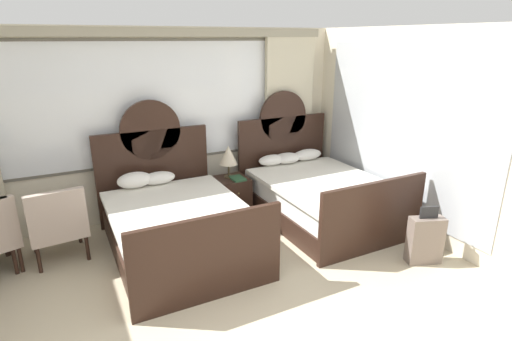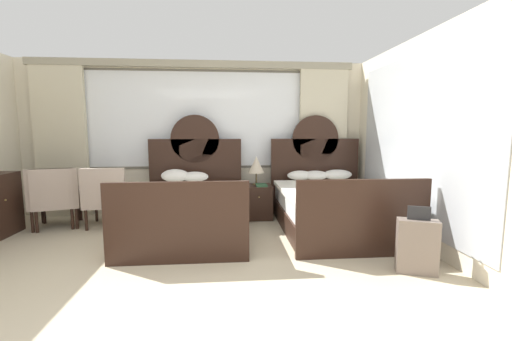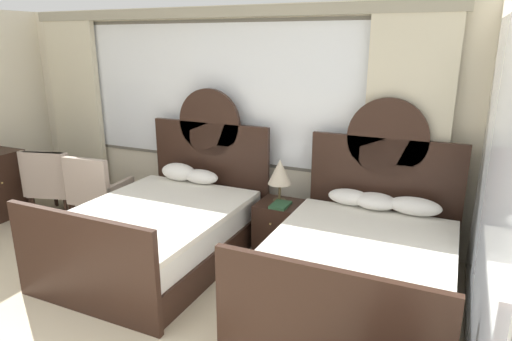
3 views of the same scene
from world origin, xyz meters
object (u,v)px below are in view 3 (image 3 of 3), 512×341
Objects in this scene: nightstand_between_beds at (279,226)px; book_on_nightstand at (280,205)px; bed_near_mirror at (360,267)px; armchair_by_window_right at (53,182)px; table_lamp_on_nightstand at (280,172)px; armchair_by_window_left at (97,189)px; bed_near_window at (163,227)px; armchair_by_window_centre at (56,182)px.

book_on_nightstand is at bearing -60.65° from nightstand_between_beds.
armchair_by_window_right is at bearing 174.53° from bed_near_mirror.
table_lamp_on_nightstand is (-1.08, 0.77, 0.54)m from bed_near_mirror.
bed_near_mirror is 2.40× the size of armchair_by_window_left.
armchair_by_window_left is at bearing -171.13° from table_lamp_on_nightstand.
bed_near_mirror is 1.28m from nightstand_between_beds.
book_on_nightstand is 0.28× the size of armchair_by_window_right.
book_on_nightstand is at bearing 148.73° from bed_near_mirror.
bed_near_window is 2.40× the size of armchair_by_window_right.
bed_near_mirror reaches higher than armchair_by_window_left.
armchair_by_window_centre is at bearing -176.19° from book_on_nightstand.
armchair_by_window_centre is at bearing 168.51° from bed_near_window.
book_on_nightstand is (-1.01, 0.61, 0.22)m from bed_near_mirror.
nightstand_between_beds is 1.17× the size of table_lamp_on_nightstand.
table_lamp_on_nightstand is at bearing 36.52° from bed_near_window.
nightstand_between_beds is at bearing 33.83° from bed_near_window.
armchair_by_window_centre is at bearing 179.72° from armchair_by_window_left.
table_lamp_on_nightstand reaches higher than armchair_by_window_right.
bed_near_window is at bearing -143.48° from table_lamp_on_nightstand.
armchair_by_window_left is at bearing -0.28° from armchair_by_window_centre.
armchair_by_window_right is (-3.12, -0.36, -0.42)m from table_lamp_on_nightstand.
table_lamp_on_nightstand is 0.52× the size of armchair_by_window_right.
table_lamp_on_nightstand is at bearing 8.87° from armchair_by_window_left.
armchair_by_window_left is (-2.42, -0.21, -0.10)m from book_on_nightstand.
armchair_by_window_left is 1.00× the size of armchair_by_window_right.
armchair_by_window_left is (-2.35, -0.37, -0.42)m from table_lamp_on_nightstand.
bed_near_mirror is 1.20m from book_on_nightstand.
bed_near_window reaches higher than armchair_by_window_right.
table_lamp_on_nightstand is at bearing 144.69° from bed_near_mirror.
table_lamp_on_nightstand reaches higher than nightstand_between_beds.
armchair_by_window_right is at bearing -173.35° from table_lamp_on_nightstand.
table_lamp_on_nightstand is 0.52× the size of armchair_by_window_centre.
armchair_by_window_centre is at bearing -173.26° from table_lamp_on_nightstand.
armchair_by_window_left is at bearing 162.59° from bed_near_window.
table_lamp_on_nightstand reaches higher than armchair_by_window_left.
book_on_nightstand is 2.43m from armchair_by_window_left.
armchair_by_window_left and armchair_by_window_right have the same top height.
nightstand_between_beds is 2.18× the size of book_on_nightstand.
armchair_by_window_left is (-1.30, 0.41, 0.12)m from bed_near_window.
bed_near_window is at bearing -11.49° from armchair_by_window_centre.
nightstand_between_beds is 0.61× the size of armchair_by_window_left.
nightstand_between_beds is 3.16m from armchair_by_window_right.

